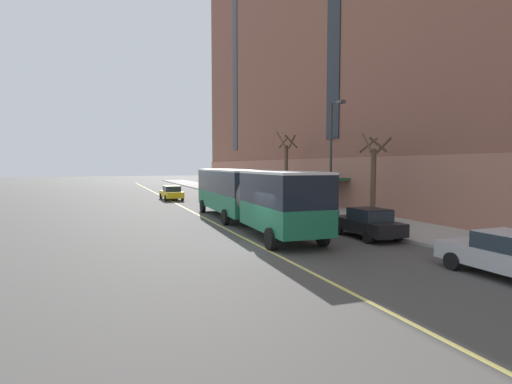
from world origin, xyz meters
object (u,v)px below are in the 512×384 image
at_px(parked_car_black_7, 368,223).
at_px(parked_car_black_3, 309,211).
at_px(parked_car_silver_6, 211,189).
at_px(parked_car_black_2, 227,193).
at_px(taxi_cab, 171,193).
at_px(fire_hydrant, 275,202).
at_px(street_tree_mid_block, 373,176).
at_px(parked_car_champagne_4, 260,200).
at_px(street_lamp, 333,149).
at_px(city_bus, 246,193).
at_px(street_tree_far_uptown, 286,167).
at_px(parked_car_silver_1, 508,255).

bearing_deg(parked_car_black_7, parked_car_black_3, 90.66).
bearing_deg(parked_car_black_7, parked_car_silver_6, 90.24).
distance_m(parked_car_black_2, taxi_cab, 6.08).
bearing_deg(fire_hydrant, parked_car_black_2, 101.59).
xyz_separation_m(street_tree_mid_block, fire_hydrant, (-2.34, 10.75, -2.58)).
bearing_deg(parked_car_black_3, street_tree_mid_block, -19.10).
height_order(parked_car_black_3, parked_car_champagne_4, same).
height_order(parked_car_champagne_4, fire_hydrant, parked_car_champagne_4).
bearing_deg(parked_car_black_3, street_lamp, 1.35).
xyz_separation_m(taxi_cab, fire_hydrant, (7.34, -11.16, -0.29)).
bearing_deg(street_tree_mid_block, parked_car_black_3, 160.90).
height_order(city_bus, taxi_cab, city_bus).
xyz_separation_m(street_lamp, fire_hydrant, (-0.10, 9.32, -4.38)).
bearing_deg(parked_car_black_7, parked_car_black_2, 90.45).
bearing_deg(street_tree_mid_block, city_bus, 166.44).
bearing_deg(street_lamp, street_tree_far_uptown, 79.37).
bearing_deg(city_bus, parked_car_silver_6, 80.37).
distance_m(street_tree_far_uptown, fire_hydrant, 4.60).
bearing_deg(fire_hydrant, parked_car_silver_1, -94.38).
bearing_deg(parked_car_champagne_4, parked_car_silver_6, 89.89).
relative_size(parked_car_silver_1, street_tree_mid_block, 0.77).
distance_m(street_tree_mid_block, fire_hydrant, 11.30).
bearing_deg(street_tree_far_uptown, parked_car_black_3, -108.55).
xyz_separation_m(parked_car_black_2, parked_car_silver_6, (0.06, 7.04, -0.00)).
relative_size(city_bus, parked_car_champagne_4, 3.95).
relative_size(parked_car_black_3, street_tree_far_uptown, 0.64).
distance_m(parked_car_silver_1, parked_car_black_3, 13.90).
relative_size(parked_car_black_7, street_lamp, 0.56).
distance_m(city_bus, street_lamp, 6.65).
height_order(taxi_cab, street_tree_far_uptown, street_tree_far_uptown).
bearing_deg(city_bus, parked_car_champagne_4, 62.32).
relative_size(parked_car_silver_6, taxi_cab, 0.96).
xyz_separation_m(parked_car_black_2, parked_car_champagne_4, (0.03, -9.59, -0.00)).
bearing_deg(taxi_cab, parked_car_black_2, -23.96).
relative_size(parked_car_black_3, street_lamp, 0.57).
height_order(parked_car_silver_1, parked_car_champagne_4, same).
bearing_deg(street_tree_mid_block, street_tree_far_uptown, 90.08).
distance_m(parked_car_black_7, taxi_cab, 27.24).
height_order(parked_car_black_2, parked_car_silver_6, same).
xyz_separation_m(city_bus, parked_car_silver_6, (4.16, 24.51, -1.24)).
xyz_separation_m(parked_car_champagne_4, parked_car_silver_6, (0.03, 16.64, 0.00)).
bearing_deg(taxi_cab, street_tree_mid_block, -66.17).
bearing_deg(parked_car_black_3, parked_car_champagne_4, 90.62).
distance_m(parked_car_silver_1, street_tree_far_uptown, 26.26).
distance_m(parked_car_silver_1, taxi_cab, 34.87).
bearing_deg(street_lamp, parked_car_black_2, 95.96).
bearing_deg(fire_hydrant, street_lamp, -89.39).
relative_size(street_tree_mid_block, fire_hydrant, 7.96).
bearing_deg(parked_car_silver_6, street_tree_mid_block, -81.27).
xyz_separation_m(city_bus, parked_car_black_2, (4.10, 17.46, -1.24)).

